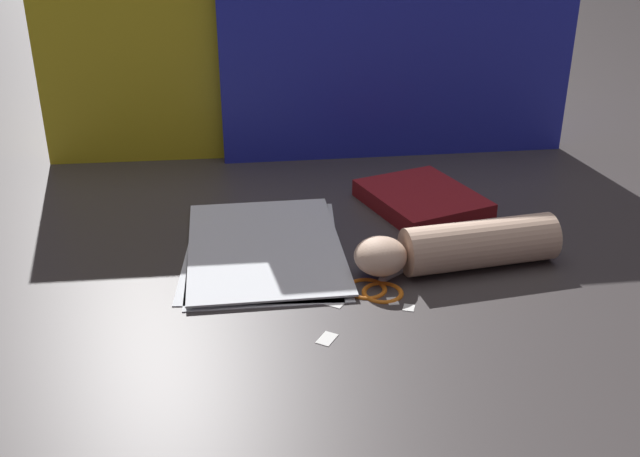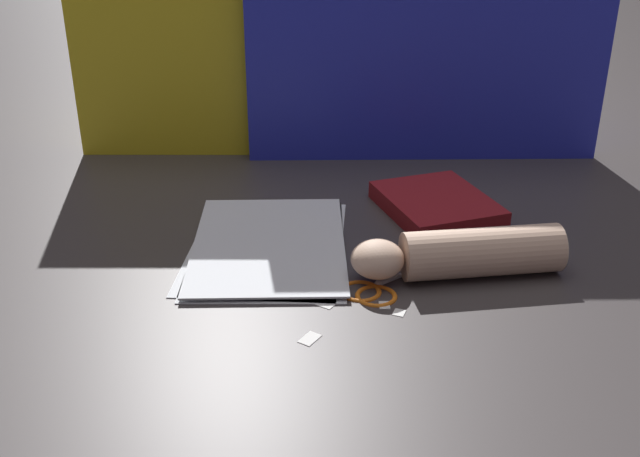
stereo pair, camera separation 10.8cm
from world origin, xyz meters
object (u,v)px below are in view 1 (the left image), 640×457
(book_closed, at_px, (422,200))
(scissors, at_px, (381,280))
(paper_stack, at_px, (264,247))
(hand_forearm, at_px, (459,246))

(book_closed, height_order, scissors, book_closed)
(paper_stack, distance_m, hand_forearm, 0.30)
(paper_stack, relative_size, scissors, 1.85)
(paper_stack, bearing_deg, book_closed, 29.31)
(paper_stack, height_order, book_closed, book_closed)
(scissors, bearing_deg, paper_stack, 147.50)
(scissors, relative_size, hand_forearm, 0.61)
(book_closed, xyz_separation_m, scissors, (-0.10, -0.26, -0.01))
(paper_stack, xyz_separation_m, hand_forearm, (0.29, -0.07, 0.03))
(book_closed, bearing_deg, hand_forearm, -85.37)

